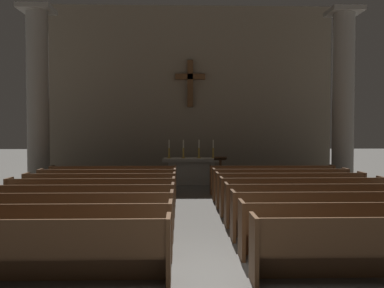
# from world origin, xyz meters

# --- Properties ---
(ground_plane) EXTENTS (80.00, 80.00, 0.00)m
(ground_plane) POSITION_xyz_m (0.00, 0.00, 0.00)
(ground_plane) COLOR #66635E
(pew_left_row_1) EXTENTS (4.04, 0.50, 0.95)m
(pew_left_row_1) POSITION_xyz_m (-2.58, -0.04, 0.48)
(pew_left_row_1) COLOR brown
(pew_left_row_1) RESTS_ON ground
(pew_left_row_2) EXTENTS (4.04, 0.50, 0.95)m
(pew_left_row_2) POSITION_xyz_m (-2.58, 1.10, 0.48)
(pew_left_row_2) COLOR brown
(pew_left_row_2) RESTS_ON ground
(pew_left_row_3) EXTENTS (4.04, 0.50, 0.95)m
(pew_left_row_3) POSITION_xyz_m (-2.58, 2.24, 0.48)
(pew_left_row_3) COLOR brown
(pew_left_row_3) RESTS_ON ground
(pew_left_row_4) EXTENTS (4.04, 0.50, 0.95)m
(pew_left_row_4) POSITION_xyz_m (-2.58, 3.39, 0.48)
(pew_left_row_4) COLOR brown
(pew_left_row_4) RESTS_ON ground
(pew_left_row_5) EXTENTS (4.04, 0.50, 0.95)m
(pew_left_row_5) POSITION_xyz_m (-2.58, 4.53, 0.48)
(pew_left_row_5) COLOR brown
(pew_left_row_5) RESTS_ON ground
(pew_left_row_6) EXTENTS (4.04, 0.50, 0.95)m
(pew_left_row_6) POSITION_xyz_m (-2.58, 5.67, 0.48)
(pew_left_row_6) COLOR brown
(pew_left_row_6) RESTS_ON ground
(pew_left_row_7) EXTENTS (4.04, 0.50, 0.95)m
(pew_left_row_7) POSITION_xyz_m (-2.58, 6.81, 0.48)
(pew_left_row_7) COLOR brown
(pew_left_row_7) RESTS_ON ground
(pew_left_row_8) EXTENTS (4.04, 0.50, 0.95)m
(pew_left_row_8) POSITION_xyz_m (-2.58, 7.95, 0.48)
(pew_left_row_8) COLOR brown
(pew_left_row_8) RESTS_ON ground
(pew_right_row_2) EXTENTS (4.04, 0.50, 0.95)m
(pew_right_row_2) POSITION_xyz_m (2.58, 1.10, 0.48)
(pew_right_row_2) COLOR brown
(pew_right_row_2) RESTS_ON ground
(pew_right_row_3) EXTENTS (4.04, 0.50, 0.95)m
(pew_right_row_3) POSITION_xyz_m (2.58, 2.24, 0.48)
(pew_right_row_3) COLOR brown
(pew_right_row_3) RESTS_ON ground
(pew_right_row_4) EXTENTS (4.04, 0.50, 0.95)m
(pew_right_row_4) POSITION_xyz_m (2.58, 3.39, 0.48)
(pew_right_row_4) COLOR brown
(pew_right_row_4) RESTS_ON ground
(pew_right_row_5) EXTENTS (4.04, 0.50, 0.95)m
(pew_right_row_5) POSITION_xyz_m (2.58, 4.53, 0.48)
(pew_right_row_5) COLOR brown
(pew_right_row_5) RESTS_ON ground
(pew_right_row_6) EXTENTS (4.04, 0.50, 0.95)m
(pew_right_row_6) POSITION_xyz_m (2.58, 5.67, 0.48)
(pew_right_row_6) COLOR brown
(pew_right_row_6) RESTS_ON ground
(pew_right_row_7) EXTENTS (4.04, 0.50, 0.95)m
(pew_right_row_7) POSITION_xyz_m (2.58, 6.81, 0.48)
(pew_right_row_7) COLOR brown
(pew_right_row_7) RESTS_ON ground
(pew_right_row_8) EXTENTS (4.04, 0.50, 0.95)m
(pew_right_row_8) POSITION_xyz_m (2.58, 7.95, 0.48)
(pew_right_row_8) COLOR brown
(pew_right_row_8) RESTS_ON ground
(column_left_second) EXTENTS (1.13, 1.13, 6.39)m
(column_left_second) POSITION_xyz_m (-5.41, 9.25, 3.11)
(column_left_second) COLOR gray
(column_left_second) RESTS_ON ground
(column_right_second) EXTENTS (1.13, 1.13, 6.39)m
(column_right_second) POSITION_xyz_m (5.41, 9.25, 3.11)
(column_right_second) COLOR gray
(column_right_second) RESTS_ON ground
(altar) EXTENTS (2.20, 0.90, 1.01)m
(altar) POSITION_xyz_m (0.00, 10.51, 0.53)
(altar) COLOR #A8A399
(altar) RESTS_ON ground
(candlestick_outer_left) EXTENTS (0.16, 0.16, 0.71)m
(candlestick_outer_left) POSITION_xyz_m (-0.85, 10.51, 1.24)
(candlestick_outer_left) COLOR #B79338
(candlestick_outer_left) RESTS_ON altar
(candlestick_inner_left) EXTENTS (0.16, 0.16, 0.71)m
(candlestick_inner_left) POSITION_xyz_m (-0.30, 10.51, 1.24)
(candlestick_inner_left) COLOR #B79338
(candlestick_inner_left) RESTS_ON altar
(candlestick_inner_right) EXTENTS (0.16, 0.16, 0.71)m
(candlestick_inner_right) POSITION_xyz_m (0.30, 10.51, 1.24)
(candlestick_inner_right) COLOR #B79338
(candlestick_inner_right) RESTS_ON altar
(candlestick_outer_right) EXTENTS (0.16, 0.16, 0.71)m
(candlestick_outer_right) POSITION_xyz_m (0.85, 10.51, 1.24)
(candlestick_outer_right) COLOR #B79338
(candlestick_outer_right) RESTS_ON altar
(apse_with_cross) EXTENTS (12.03, 0.49, 7.34)m
(apse_with_cross) POSITION_xyz_m (0.00, 12.33, 3.67)
(apse_with_cross) COLOR gray
(apse_with_cross) RESTS_ON ground
(lectern) EXTENTS (0.44, 0.36, 1.15)m
(lectern) POSITION_xyz_m (1.01, 9.31, 0.55)
(lectern) COLOR brown
(lectern) RESTS_ON ground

